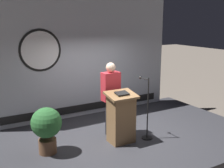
{
  "coord_description": "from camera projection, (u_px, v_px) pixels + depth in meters",
  "views": [
    {
      "loc": [
        -3.16,
        -5.1,
        2.96
      ],
      "look_at": [
        -0.13,
        0.18,
        1.53
      ],
      "focal_mm": 44.68,
      "sensor_mm": 36.0,
      "label": 1
    }
  ],
  "objects": [
    {
      "name": "ground_plane",
      "position": [
        121.0,
        149.0,
        6.52
      ],
      "size": [
        40.0,
        40.0,
        0.0
      ],
      "primitive_type": "plane",
      "color": "#6B6056"
    },
    {
      "name": "stage_platform",
      "position": [
        121.0,
        143.0,
        6.48
      ],
      "size": [
        6.4,
        4.0,
        0.3
      ],
      "primitive_type": "cube",
      "color": "#333338",
      "rests_on": "ground"
    },
    {
      "name": "banner_display",
      "position": [
        85.0,
        55.0,
        7.61
      ],
      "size": [
        5.24,
        0.12,
        3.43
      ],
      "color": "#B2B7C1",
      "rests_on": "stage_platform"
    },
    {
      "name": "podium",
      "position": [
        121.0,
        118.0,
        6.06
      ],
      "size": [
        0.64,
        0.5,
        1.15
      ],
      "color": "olive",
      "rests_on": "stage_platform"
    },
    {
      "name": "speaker_person",
      "position": [
        111.0,
        98.0,
        6.4
      ],
      "size": [
        0.4,
        0.26,
        1.71
      ],
      "color": "black",
      "rests_on": "stage_platform"
    },
    {
      "name": "microphone_stand",
      "position": [
        146.0,
        118.0,
        6.28
      ],
      "size": [
        0.24,
        0.46,
        1.42
      ],
      "color": "black",
      "rests_on": "stage_platform"
    },
    {
      "name": "potted_plant",
      "position": [
        47.0,
        126.0,
        5.55
      ],
      "size": [
        0.62,
        0.62,
        0.96
      ],
      "color": "brown",
      "rests_on": "stage_platform"
    }
  ]
}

